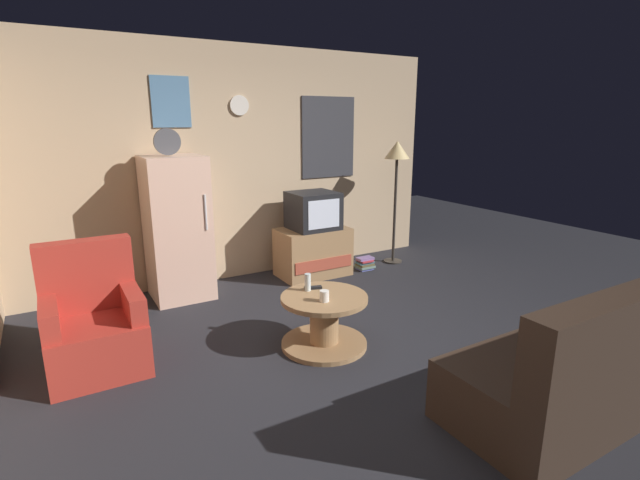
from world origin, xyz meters
name	(u,v)px	position (x,y,z in m)	size (l,w,h in m)	color
ground_plane	(359,357)	(0.00, 0.00, 0.00)	(12.00, 12.00, 0.00)	#232328
wall_with_art	(241,164)	(0.01, 2.45, 1.34)	(5.20, 0.12, 2.67)	tan
fridge	(177,228)	(-0.87, 2.08, 0.75)	(0.60, 0.62, 1.77)	beige
tv_stand	(313,252)	(0.70, 1.97, 0.29)	(0.84, 0.53, 0.58)	#9E754C
crt_tv	(313,211)	(0.70, 1.97, 0.80)	(0.54, 0.51, 0.44)	black
standing_lamp	(397,159)	(1.88, 1.89, 1.36)	(0.32, 0.32, 1.59)	#332D28
coffee_table	(324,321)	(-0.14, 0.31, 0.22)	(0.72, 0.72, 0.45)	#9E754C
wine_glass	(308,282)	(-0.20, 0.49, 0.52)	(0.05, 0.05, 0.15)	silver
mug_ceramic_white	(324,296)	(-0.20, 0.21, 0.49)	(0.08, 0.08, 0.09)	silver
remote_control	(313,288)	(-0.14, 0.50, 0.46)	(0.15, 0.04, 0.02)	black
armchair	(94,325)	(-1.81, 0.91, 0.34)	(0.68, 0.68, 0.96)	#A52D23
couch	(580,370)	(0.78, -1.32, 0.31)	(1.70, 0.80, 0.92)	#38281E
book_stack	(365,264)	(1.37, 1.82, 0.08)	(0.22, 0.18, 0.16)	#636DC6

